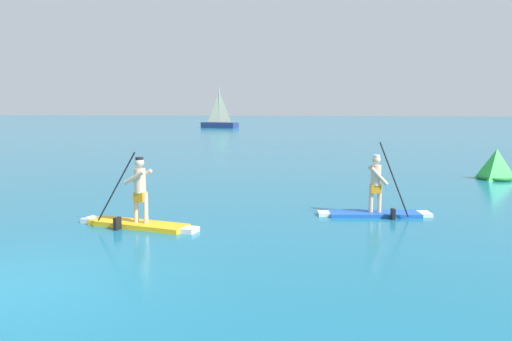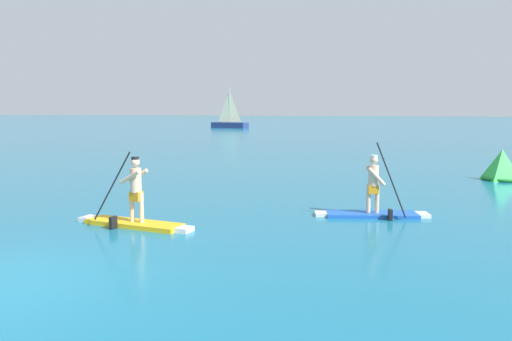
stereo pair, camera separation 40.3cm
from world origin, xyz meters
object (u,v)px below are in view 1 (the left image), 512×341
object	(u,v)px
race_marker_buoy	(496,166)
paddleboarder_far_right	(376,202)
sailboat_left_horizon	(220,123)
paddleboarder_mid_center	(138,212)

from	to	relation	value
race_marker_buoy	paddleboarder_far_right	bearing A→B (deg)	-119.12
paddleboarder_far_right	sailboat_left_horizon	bearing A→B (deg)	98.98
paddleboarder_mid_center	paddleboarder_far_right	xyz separation A→B (m)	(5.31, 2.67, 0.00)
paddleboarder_mid_center	race_marker_buoy	bearing A→B (deg)	-125.13
paddleboarder_far_right	race_marker_buoy	bearing A→B (deg)	47.13
paddleboarder_far_right	paddleboarder_mid_center	bearing A→B (deg)	-167.06
race_marker_buoy	sailboat_left_horizon	bearing A→B (deg)	119.98
paddleboarder_far_right	race_marker_buoy	size ratio (longest dim) A/B	1.90
sailboat_left_horizon	paddleboarder_mid_center	bearing A→B (deg)	121.12
paddleboarder_mid_center	sailboat_left_horizon	world-z (taller)	sailboat_left_horizon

